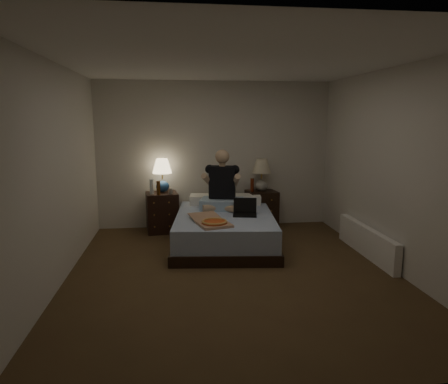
{
  "coord_description": "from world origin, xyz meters",
  "views": [
    {
      "loc": [
        -0.68,
        -4.61,
        1.87
      ],
      "look_at": [
        0.0,
        0.9,
        0.85
      ],
      "focal_mm": 32.0,
      "sensor_mm": 36.0,
      "label": 1
    }
  ],
  "objects": [
    {
      "name": "radiator",
      "position": [
        1.93,
        0.41,
        0.2
      ],
      "size": [
        0.1,
        1.6,
        0.4
      ],
      "primitive_type": "cube",
      "color": "white",
      "rests_on": "floor"
    },
    {
      "name": "lamp_right",
      "position": [
        0.79,
        2.05,
        0.92
      ],
      "size": [
        0.35,
        0.35,
        0.56
      ],
      "primitive_type": null,
      "rotation": [
        0.0,
        0.0,
        -0.11
      ],
      "color": "gray",
      "rests_on": "nightstand_right"
    },
    {
      "name": "nightstand_right",
      "position": [
        0.8,
        2.05,
        0.32
      ],
      "size": [
        0.55,
        0.5,
        0.64
      ],
      "primitive_type": "cube",
      "rotation": [
        0.0,
        0.0,
        0.13
      ],
      "color": "black",
      "rests_on": "floor"
    },
    {
      "name": "person",
      "position": [
        0.04,
        1.48,
        0.94
      ],
      "size": [
        0.76,
        0.66,
        0.93
      ],
      "primitive_type": null,
      "rotation": [
        0.0,
        0.0,
        -0.23
      ],
      "color": "black",
      "rests_on": "bed"
    },
    {
      "name": "bed",
      "position": [
        0.04,
        1.13,
        0.24
      ],
      "size": [
        1.61,
        2.03,
        0.47
      ],
      "primitive_type": "cube",
      "rotation": [
        0.0,
        0.0,
        -0.1
      ],
      "color": "#577AAF",
      "rests_on": "floor"
    },
    {
      "name": "beer_bottle_left",
      "position": [
        -0.95,
        1.78,
        0.78
      ],
      "size": [
        0.06,
        0.06,
        0.23
      ],
      "primitive_type": "cylinder",
      "color": "#502B0B",
      "rests_on": "nightstand_left"
    },
    {
      "name": "ceiling",
      "position": [
        0.0,
        0.0,
        2.5
      ],
      "size": [
        4.0,
        4.5,
        0.0
      ],
      "primitive_type": "cube",
      "rotation": [
        3.14,
        0.0,
        0.0
      ],
      "color": "white",
      "rests_on": "ground"
    },
    {
      "name": "wall_front",
      "position": [
        0.0,
        -2.25,
        1.25
      ],
      "size": [
        4.0,
        0.0,
        2.5
      ],
      "primitive_type": "cube",
      "rotation": [
        -1.57,
        0.0,
        0.0
      ],
      "color": "silver",
      "rests_on": "ground"
    },
    {
      "name": "laptop",
      "position": [
        0.32,
        1.0,
        0.59
      ],
      "size": [
        0.39,
        0.34,
        0.24
      ],
      "primitive_type": null,
      "rotation": [
        0.0,
        0.0,
        -0.19
      ],
      "color": "black",
      "rests_on": "bed"
    },
    {
      "name": "soda_can",
      "position": [
        -0.76,
        1.84,
        0.71
      ],
      "size": [
        0.07,
        0.07,
        0.1
      ],
      "primitive_type": "cylinder",
      "color": "#A4A4A0",
      "rests_on": "nightstand_left"
    },
    {
      "name": "floor",
      "position": [
        0.0,
        0.0,
        0.0
      ],
      "size": [
        4.0,
        4.5,
        0.0
      ],
      "primitive_type": "cube",
      "color": "brown",
      "rests_on": "ground"
    },
    {
      "name": "wall_right",
      "position": [
        2.0,
        0.0,
        1.25
      ],
      "size": [
        0.0,
        4.5,
        2.5
      ],
      "primitive_type": "cube",
      "rotation": [
        1.57,
        0.0,
        -1.57
      ],
      "color": "silver",
      "rests_on": "ground"
    },
    {
      "name": "lamp_left",
      "position": [
        -0.9,
        2.04,
        0.94
      ],
      "size": [
        0.37,
        0.37,
        0.56
      ],
      "primitive_type": null,
      "rotation": [
        0.0,
        0.0,
        -0.18
      ],
      "color": "#295597",
      "rests_on": "nightstand_left"
    },
    {
      "name": "water_bottle",
      "position": [
        -1.06,
        1.87,
        0.79
      ],
      "size": [
        0.07,
        0.07,
        0.25
      ],
      "primitive_type": "cylinder",
      "color": "white",
      "rests_on": "nightstand_left"
    },
    {
      "name": "pizza_box",
      "position": [
        -0.18,
        0.5,
        0.51
      ],
      "size": [
        0.58,
        0.84,
        0.08
      ],
      "primitive_type": null,
      "rotation": [
        0.0,
        0.0,
        0.26
      ],
      "color": "tan",
      "rests_on": "bed"
    },
    {
      "name": "beer_bottle_right",
      "position": [
        0.63,
        2.03,
        0.75
      ],
      "size": [
        0.06,
        0.06,
        0.23
      ],
      "primitive_type": "cylinder",
      "color": "#5C1F0D",
      "rests_on": "nightstand_right"
    },
    {
      "name": "wall_left",
      "position": [
        -2.0,
        0.0,
        1.25
      ],
      "size": [
        0.0,
        4.5,
        2.5
      ],
      "primitive_type": "cube",
      "rotation": [
        1.57,
        0.0,
        1.57
      ],
      "color": "silver",
      "rests_on": "ground"
    },
    {
      "name": "wall_back",
      "position": [
        0.0,
        2.25,
        1.25
      ],
      "size": [
        4.0,
        0.0,
        2.5
      ],
      "primitive_type": "cube",
      "rotation": [
        1.57,
        0.0,
        0.0
      ],
      "color": "silver",
      "rests_on": "ground"
    },
    {
      "name": "nightstand_left",
      "position": [
        -0.91,
        1.97,
        0.33
      ],
      "size": [
        0.56,
        0.52,
        0.66
      ],
      "primitive_type": "cube",
      "rotation": [
        0.0,
        0.0,
        0.13
      ],
      "color": "black",
      "rests_on": "floor"
    }
  ]
}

